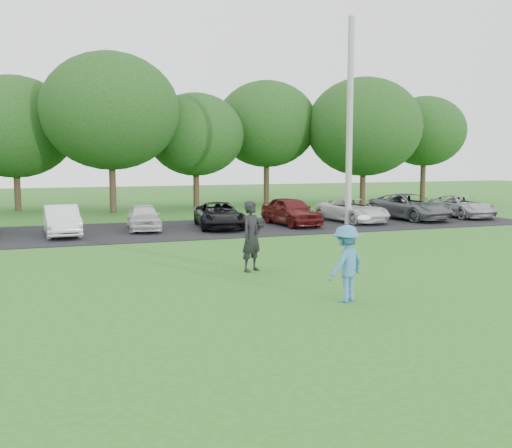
{
  "coord_description": "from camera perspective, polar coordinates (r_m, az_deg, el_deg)",
  "views": [
    {
      "loc": [
        -4.85,
        -10.41,
        3.03
      ],
      "look_at": [
        0.0,
        3.5,
        1.3
      ],
      "focal_mm": 40.0,
      "sensor_mm": 36.0,
      "label": 1
    }
  ],
  "objects": [
    {
      "name": "parking_lot",
      "position": [
        24.1,
        -7.45,
        -0.54
      ],
      "size": [
        32.0,
        6.5,
        0.03
      ],
      "primitive_type": "cube",
      "color": "black",
      "rests_on": "ground"
    },
    {
      "name": "frisbee_player",
      "position": [
        12.15,
        9.0,
        -3.9
      ],
      "size": [
        1.21,
        1.01,
        1.83
      ],
      "color": "teal",
      "rests_on": "ground"
    },
    {
      "name": "camera_bystander",
      "position": [
        15.13,
        -0.42,
        -1.23
      ],
      "size": [
        0.82,
        0.74,
        1.88
      ],
      "color": "black",
      "rests_on": "ground"
    },
    {
      "name": "tree_row",
      "position": [
        33.83,
        -8.47,
        9.82
      ],
      "size": [
        42.39,
        9.85,
        8.64
      ],
      "color": "#38281C",
      "rests_on": "ground"
    },
    {
      "name": "parked_cars",
      "position": [
        24.1,
        -7.55,
        0.89
      ],
      "size": [
        30.78,
        4.84,
        1.25
      ],
      "color": "#4A1012",
      "rests_on": "parking_lot"
    },
    {
      "name": "utility_pole",
      "position": [
        25.8,
        9.34,
        9.96
      ],
      "size": [
        0.28,
        0.28,
        9.07
      ],
      "primitive_type": "cylinder",
      "color": "#A3A39E",
      "rests_on": "ground"
    },
    {
      "name": "ground",
      "position": [
        11.88,
        5.62,
        -8.12
      ],
      "size": [
        100.0,
        100.0,
        0.0
      ],
      "primitive_type": "plane",
      "color": "#2C6E1F",
      "rests_on": "ground"
    }
  ]
}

